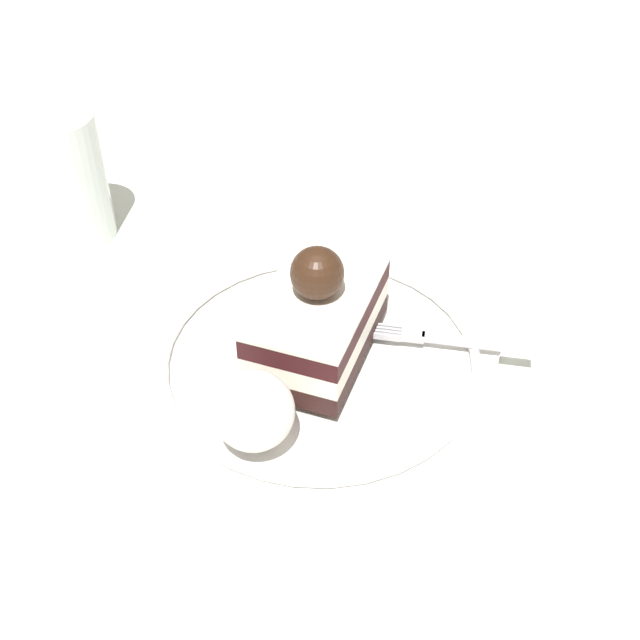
# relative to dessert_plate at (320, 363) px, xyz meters

# --- Properties ---
(ground_plane) EXTENTS (2.40, 2.40, 0.00)m
(ground_plane) POSITION_rel_dessert_plate_xyz_m (0.01, 0.01, -0.01)
(ground_plane) COLOR silver
(dessert_plate) EXTENTS (0.26, 0.26, 0.02)m
(dessert_plate) POSITION_rel_dessert_plate_xyz_m (0.00, 0.00, 0.00)
(dessert_plate) COLOR white
(dessert_plate) RESTS_ON ground_plane
(cake_slice) EXTENTS (0.08, 0.12, 0.08)m
(cake_slice) POSITION_rel_dessert_plate_xyz_m (0.00, -0.00, 0.04)
(cake_slice) COLOR black
(cake_slice) RESTS_ON dessert_plate
(whipped_cream_dollop) EXTENTS (0.05, 0.05, 0.05)m
(whipped_cream_dollop) POSITION_rel_dessert_plate_xyz_m (0.02, 0.08, 0.03)
(whipped_cream_dollop) COLOR white
(whipped_cream_dollop) RESTS_ON dessert_plate
(fork) EXTENTS (0.12, 0.01, 0.00)m
(fork) POSITION_rel_dessert_plate_xyz_m (-0.08, -0.03, 0.01)
(fork) COLOR silver
(fork) RESTS_ON dessert_plate
(drink_glass_far) EXTENTS (0.06, 0.06, 0.11)m
(drink_glass_far) POSITION_rel_dessert_plate_xyz_m (0.23, -0.12, 0.04)
(drink_glass_far) COLOR white
(drink_glass_far) RESTS_ON ground_plane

